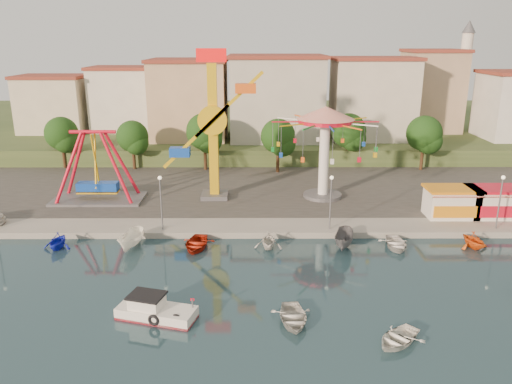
{
  "coord_description": "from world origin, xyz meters",
  "views": [
    {
      "loc": [
        0.77,
        -31.66,
        18.03
      ],
      "look_at": [
        0.96,
        14.0,
        4.0
      ],
      "focal_mm": 35.0,
      "sensor_mm": 36.0,
      "label": 1
    }
  ],
  "objects_px": {
    "rowboat_a": "(293,317)",
    "kamikaze_tower": "(217,130)",
    "pirate_ship_ride": "(96,168)",
    "cabin_motorboat": "(155,311)",
    "wave_swinger": "(325,132)"
  },
  "relations": [
    {
      "from": "rowboat_a",
      "to": "kamikaze_tower",
      "type": "bearing_deg",
      "value": 102.01
    },
    {
      "from": "pirate_ship_ride",
      "to": "rowboat_a",
      "type": "xyz_separation_m",
      "value": [
        20.09,
        -24.53,
        -4.0
      ]
    },
    {
      "from": "cabin_motorboat",
      "to": "rowboat_a",
      "type": "relative_size",
      "value": 1.48
    },
    {
      "from": "kamikaze_tower",
      "to": "wave_swinger",
      "type": "height_order",
      "value": "kamikaze_tower"
    },
    {
      "from": "cabin_motorboat",
      "to": "rowboat_a",
      "type": "distance_m",
      "value": 9.29
    },
    {
      "from": "pirate_ship_ride",
      "to": "cabin_motorboat",
      "type": "relative_size",
      "value": 1.77
    },
    {
      "from": "wave_swinger",
      "to": "rowboat_a",
      "type": "relative_size",
      "value": 3.05
    },
    {
      "from": "kamikaze_tower",
      "to": "cabin_motorboat",
      "type": "relative_size",
      "value": 2.92
    },
    {
      "from": "pirate_ship_ride",
      "to": "kamikaze_tower",
      "type": "bearing_deg",
      "value": 3.34
    },
    {
      "from": "wave_swinger",
      "to": "cabin_motorboat",
      "type": "xyz_separation_m",
      "value": [
        -14.59,
        -25.05,
        -7.7
      ]
    },
    {
      "from": "kamikaze_tower",
      "to": "wave_swinger",
      "type": "distance_m",
      "value": 12.02
    },
    {
      "from": "pirate_ship_ride",
      "to": "kamikaze_tower",
      "type": "distance_m",
      "value": 14.02
    },
    {
      "from": "rowboat_a",
      "to": "pirate_ship_ride",
      "type": "bearing_deg",
      "value": 126.52
    },
    {
      "from": "rowboat_a",
      "to": "cabin_motorboat",
      "type": "bearing_deg",
      "value": 173.32
    },
    {
      "from": "cabin_motorboat",
      "to": "rowboat_a",
      "type": "xyz_separation_m",
      "value": [
        9.27,
        -0.63,
        -0.1
      ]
    }
  ]
}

